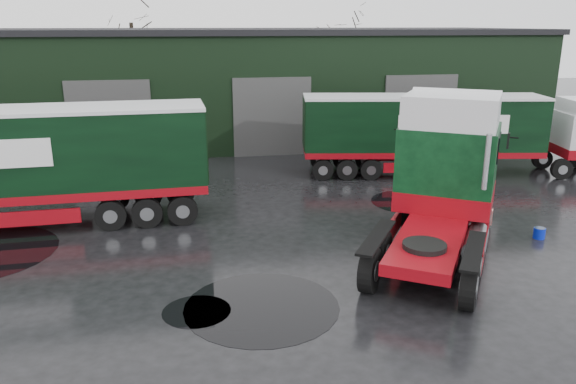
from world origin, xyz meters
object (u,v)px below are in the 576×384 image
at_px(tree_back_b, 341,61).
at_px(hero_tractor, 438,184).
at_px(wash_bucket, 539,233).
at_px(warehouse, 257,82).
at_px(trailer_left, 10,169).
at_px(lorry_right, 421,135).
at_px(tree_back_a, 133,49).

bearing_deg(tree_back_b, hero_tractor, -100.30).
bearing_deg(wash_bucket, warehouse, 108.98).
distance_m(trailer_left, tree_back_b, 30.97).
bearing_deg(lorry_right, tree_back_b, -175.89).
xyz_separation_m(trailer_left, wash_bucket, (16.74, -4.18, -1.84)).
distance_m(lorry_right, tree_back_b, 21.19).
bearing_deg(trailer_left, tree_back_b, -38.09).
distance_m(warehouse, tree_back_b, 12.82).
bearing_deg(lorry_right, trailer_left, -66.37).
bearing_deg(hero_tractor, warehouse, 129.54).
relative_size(warehouse, tree_back_a, 3.41).
bearing_deg(wash_bucket, trailer_left, 165.99).
bearing_deg(tree_back_b, lorry_right, -95.44).
height_order(warehouse, tree_back_a, tree_back_a).
height_order(warehouse, lorry_right, warehouse).
height_order(trailer_left, wash_bucket, trailer_left).
distance_m(trailer_left, tree_back_a, 25.29).
distance_m(warehouse, wash_bucket, 20.55).
bearing_deg(warehouse, trailer_left, -123.95).
xyz_separation_m(tree_back_a, tree_back_b, (16.00, 0.00, -1.00)).
bearing_deg(wash_bucket, lorry_right, 94.25).
distance_m(hero_tractor, wash_bucket, 4.75).
bearing_deg(warehouse, wash_bucket, -71.02).
xyz_separation_m(warehouse, tree_back_b, (8.00, 10.00, 0.59)).
bearing_deg(trailer_left, warehouse, -36.14).
height_order(hero_tractor, tree_back_a, tree_back_a).
bearing_deg(warehouse, lorry_right, -61.39).
xyz_separation_m(trailer_left, tree_back_b, (18.13, 25.05, 1.74)).
height_order(warehouse, tree_back_b, tree_back_b).
height_order(wash_bucket, tree_back_b, tree_back_b).
xyz_separation_m(trailer_left, tree_back_a, (2.13, 25.05, 2.74)).
height_order(lorry_right, tree_back_b, tree_back_b).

